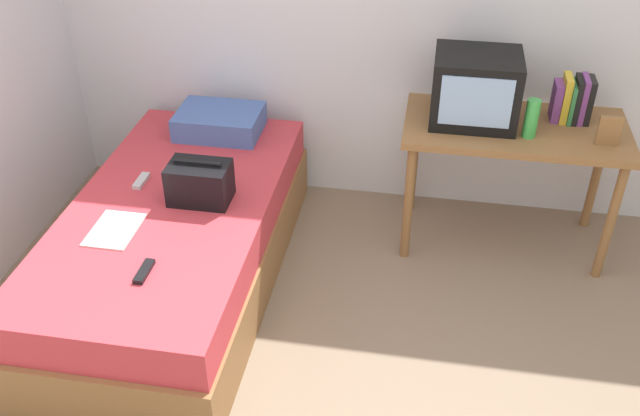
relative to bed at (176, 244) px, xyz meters
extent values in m
cube|color=olive|center=(0.00, 0.00, -0.10)|extent=(1.00, 2.00, 0.31)
cube|color=#C63842|center=(0.00, 0.00, 0.16)|extent=(0.97, 1.94, 0.20)
cube|color=olive|center=(1.68, 0.68, 0.47)|extent=(1.16, 0.60, 0.04)
cylinder|color=olive|center=(1.16, 0.44, 0.10)|extent=(0.05, 0.05, 0.70)
cylinder|color=olive|center=(2.20, 0.44, 0.10)|extent=(0.05, 0.05, 0.70)
cylinder|color=olive|center=(1.16, 0.92, 0.10)|extent=(0.05, 0.05, 0.70)
cylinder|color=olive|center=(2.20, 0.92, 0.10)|extent=(0.05, 0.05, 0.70)
cube|color=black|center=(1.45, 0.71, 0.67)|extent=(0.44, 0.38, 0.36)
cube|color=#8CB2E0|center=(1.45, 0.51, 0.68)|extent=(0.35, 0.01, 0.26)
cylinder|color=green|center=(1.73, 0.56, 0.59)|extent=(0.07, 0.07, 0.20)
cube|color=#7A3D89|center=(1.88, 0.79, 0.59)|extent=(0.04, 0.13, 0.20)
cube|color=gold|center=(1.92, 0.79, 0.61)|extent=(0.04, 0.15, 0.24)
cube|color=#337F47|center=(1.95, 0.79, 0.60)|extent=(0.02, 0.17, 0.21)
cube|color=black|center=(1.97, 0.79, 0.61)|extent=(0.03, 0.16, 0.24)
cube|color=#7A3D89|center=(2.00, 0.79, 0.61)|extent=(0.03, 0.15, 0.24)
cube|color=black|center=(2.03, 0.79, 0.61)|extent=(0.03, 0.14, 0.24)
cube|color=olive|center=(2.11, 0.54, 0.57)|extent=(0.11, 0.02, 0.15)
cube|color=#4766AD|center=(0.04, 0.76, 0.33)|extent=(0.48, 0.35, 0.14)
cube|color=black|center=(0.15, 0.05, 0.36)|extent=(0.30, 0.20, 0.20)
cylinder|color=black|center=(0.15, 0.05, 0.47)|extent=(0.24, 0.02, 0.02)
cube|color=white|center=(-0.18, -0.27, 0.26)|extent=(0.21, 0.29, 0.01)
cube|color=black|center=(0.08, -0.54, 0.27)|extent=(0.04, 0.16, 0.02)
cube|color=#B7B7BC|center=(-0.21, 0.15, 0.27)|extent=(0.04, 0.14, 0.02)
camera|label=1|loc=(1.23, -2.74, 2.21)|focal=39.66mm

